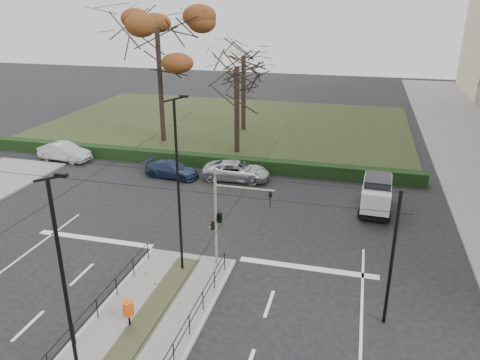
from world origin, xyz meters
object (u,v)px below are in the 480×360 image
object	(u,v)px
rust_tree	(157,30)
bare_tree_center	(244,62)
white_van	(377,193)
bare_tree_near	(237,73)
streetlamp_median_far	(179,186)
litter_bin	(128,309)
parked_car_second	(65,152)
parked_car_third	(172,169)
traffic_light	(221,216)
streetlamp_median_near	(67,299)
parked_car_fourth	(236,171)

from	to	relation	value
rust_tree	bare_tree_center	distance (m)	9.20
white_van	bare_tree_near	distance (m)	16.02
streetlamp_median_far	bare_tree_center	distance (m)	27.01
litter_bin	bare_tree_near	xyz separation A→B (m)	(-1.82, 23.83, 5.95)
litter_bin	bare_tree_center	size ratio (longest dim) A/B	0.12
litter_bin	streetlamp_median_far	distance (m)	5.89
rust_tree	bare_tree_near	xyz separation A→B (m)	(7.62, -1.58, -3.19)
parked_car_second	parked_car_third	bearing A→B (deg)	-91.34
rust_tree	litter_bin	bearing A→B (deg)	-69.61
bare_tree_center	bare_tree_near	bearing A→B (deg)	-80.07
traffic_light	white_van	bearing A→B (deg)	50.03
traffic_light	bare_tree_center	bearing A→B (deg)	101.88
traffic_light	parked_car_third	distance (m)	13.65
parked_car_second	streetlamp_median_near	bearing A→B (deg)	-138.72
litter_bin	traffic_light	bearing A→B (deg)	67.15
parked_car_fourth	rust_tree	xyz separation A→B (m)	(-9.29, 7.91, 9.42)
streetlamp_median_far	bare_tree_center	size ratio (longest dim) A/B	0.89
white_van	bare_tree_center	size ratio (longest dim) A/B	0.44
parked_car_fourth	parked_car_second	bearing A→B (deg)	86.00
streetlamp_median_near	rust_tree	bearing A→B (deg)	108.48
traffic_light	bare_tree_center	xyz separation A→B (m)	(-5.43, 25.81, 4.06)
streetlamp_median_far	white_van	size ratio (longest dim) A/B	2.04
parked_car_second	bare_tree_center	xyz separation A→B (m)	(12.02, 13.19, 6.16)
streetlamp_median_near	bare_tree_near	size ratio (longest dim) A/B	0.84
streetlamp_median_far	bare_tree_center	bearing A→B (deg)	97.81
rust_tree	parked_car_second	bearing A→B (deg)	-127.96
litter_bin	parked_car_fourth	distance (m)	17.50
bare_tree_center	bare_tree_near	distance (m)	7.57
parked_car_third	bare_tree_near	distance (m)	10.00
traffic_light	parked_car_second	world-z (taller)	traffic_light
parked_car_third	bare_tree_center	bearing A→B (deg)	-0.88
traffic_light	rust_tree	size ratio (longest dim) A/B	0.35
traffic_light	parked_car_second	xyz separation A→B (m)	(-17.46, 12.63, -2.10)
streetlamp_median_near	parked_car_second	bearing A→B (deg)	125.06
litter_bin	rust_tree	size ratio (longest dim) A/B	0.09
litter_bin	parked_car_second	xyz separation A→B (m)	(-15.15, 18.10, -0.22)
streetlamp_median_near	parked_car_second	size ratio (longest dim) A/B	1.83
streetlamp_median_far	rust_tree	distance (m)	23.71
streetlamp_median_far	parked_car_third	size ratio (longest dim) A/B	2.06
litter_bin	bare_tree_near	size ratio (longest dim) A/B	0.12
rust_tree	bare_tree_near	distance (m)	8.42
parked_car_second	bare_tree_near	bearing A→B (deg)	-60.50
litter_bin	parked_car_fourth	bearing A→B (deg)	90.53
litter_bin	rust_tree	xyz separation A→B (m)	(-9.45, 25.41, 9.15)
rust_tree	bare_tree_near	size ratio (longest dim) A/B	1.35
white_van	rust_tree	xyz separation A→B (m)	(-19.30, 10.94, 8.91)
streetlamp_median_near	bare_tree_center	distance (m)	35.62
parked_car_third	parked_car_fourth	bearing A→B (deg)	-74.70
parked_car_fourth	bare_tree_near	xyz separation A→B (m)	(-1.66, 6.33, 6.22)
litter_bin	rust_tree	bearing A→B (deg)	110.39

